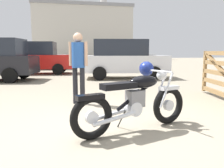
# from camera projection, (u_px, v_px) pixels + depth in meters

# --- Properties ---
(ground_plane) EXTENTS (80.00, 80.00, 0.00)m
(ground_plane) POSITION_uv_depth(u_px,v_px,m) (112.00, 124.00, 3.88)
(ground_plane) COLOR gray
(vintage_motorcycle) EXTENTS (2.03, 0.89, 1.07)m
(vintage_motorcycle) POSITION_uv_depth(u_px,v_px,m) (136.00, 99.00, 3.56)
(vintage_motorcycle) COLOR black
(vintage_motorcycle) RESTS_ON ground_plane
(bystander) EXTENTS (0.41, 0.30, 1.66)m
(bystander) POSITION_uv_depth(u_px,v_px,m) (78.00, 61.00, 5.31)
(bystander) COLOR black
(bystander) RESTS_ON ground_plane
(pale_sedan_back) EXTENTS (4.10, 2.27, 1.78)m
(pale_sedan_back) POSITION_uv_depth(u_px,v_px,m) (37.00, 57.00, 12.86)
(pale_sedan_back) COLOR black
(pale_sedan_back) RESTS_ON ground_plane
(dark_sedan_left) EXTENTS (4.14, 2.36, 1.78)m
(dark_sedan_left) POSITION_uv_depth(u_px,v_px,m) (123.00, 59.00, 10.67)
(dark_sedan_left) COLOR black
(dark_sedan_left) RESTS_ON ground_plane
(silver_sedan_mid) EXTENTS (4.12, 2.31, 1.78)m
(silver_sedan_mid) POSITION_uv_depth(u_px,v_px,m) (37.00, 56.00, 16.23)
(silver_sedan_mid) COLOR black
(silver_sedan_mid) RESTS_ON ground_plane
(red_hatchback_near) EXTENTS (4.05, 2.13, 1.78)m
(red_hatchback_near) POSITION_uv_depth(u_px,v_px,m) (127.00, 56.00, 17.98)
(red_hatchback_near) COLOR black
(red_hatchback_near) RESTS_ON ground_plane
(industrial_building) EXTENTS (16.00, 10.61, 18.37)m
(industrial_building) POSITION_uv_depth(u_px,v_px,m) (82.00, 33.00, 39.49)
(industrial_building) COLOR beige
(industrial_building) RESTS_ON ground_plane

